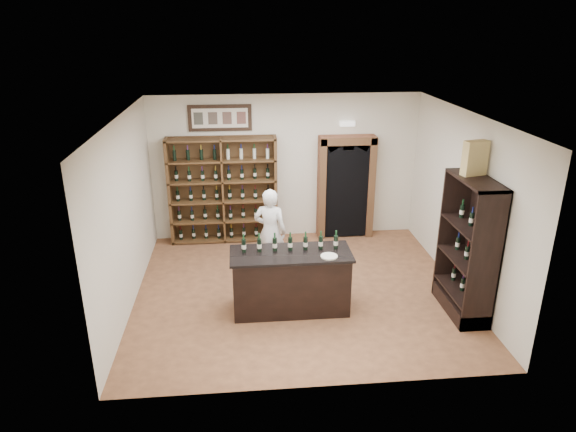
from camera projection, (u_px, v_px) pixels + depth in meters
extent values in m
plane|color=#8F5B39|center=(299.00, 290.00, 8.84)|extent=(5.50, 5.50, 0.00)
plane|color=white|center=(300.00, 116.00, 7.77)|extent=(5.50, 5.50, 0.00)
cube|color=beige|center=(285.00, 167.00, 10.63)|extent=(5.50, 0.04, 3.00)
cube|color=beige|center=(126.00, 214.00, 8.06)|extent=(0.04, 5.00, 3.00)
cube|color=beige|center=(463.00, 203.00, 8.55)|extent=(0.04, 5.00, 3.00)
cube|color=#4E321A|center=(223.00, 188.00, 10.63)|extent=(2.20, 0.02, 2.20)
cube|color=#4E321A|center=(170.00, 192.00, 10.37)|extent=(0.06, 0.38, 2.20)
cube|color=#4E321A|center=(275.00, 189.00, 10.56)|extent=(0.06, 0.38, 2.20)
cube|color=#4E321A|center=(223.00, 191.00, 10.46)|extent=(0.04, 0.38, 2.20)
cube|color=#4E321A|center=(225.00, 238.00, 10.84)|extent=(2.18, 0.38, 0.04)
cube|color=#4E321A|center=(224.00, 220.00, 10.69)|extent=(2.18, 0.38, 0.04)
cube|color=#4E321A|center=(224.00, 200.00, 10.54)|extent=(2.18, 0.38, 0.03)
cube|color=#4E321A|center=(223.00, 181.00, 10.39)|extent=(2.18, 0.38, 0.04)
cube|color=#4E321A|center=(222.00, 160.00, 10.24)|extent=(2.18, 0.38, 0.04)
cube|color=#4E321A|center=(221.00, 139.00, 10.09)|extent=(2.18, 0.38, 0.04)
cube|color=black|center=(220.00, 118.00, 10.11)|extent=(1.25, 0.04, 0.52)
cube|color=black|center=(345.00, 188.00, 10.75)|extent=(0.97, 0.29, 2.05)
cube|color=#9F673D|center=(321.00, 188.00, 10.68)|extent=(0.14, 0.35, 2.15)
cube|color=#9F673D|center=(370.00, 187.00, 10.77)|extent=(0.14, 0.35, 2.15)
cube|color=#9F673D|center=(348.00, 140.00, 10.36)|extent=(1.15, 0.35, 0.16)
cube|color=white|center=(347.00, 124.00, 10.35)|extent=(0.30, 0.10, 0.10)
cube|color=black|center=(291.00, 283.00, 8.10)|extent=(1.80, 0.70, 0.94)
cube|color=black|center=(291.00, 254.00, 7.92)|extent=(1.88, 0.78, 0.04)
cylinder|color=black|center=(244.00, 246.00, 7.90)|extent=(0.07, 0.07, 0.21)
cylinder|color=beige|center=(244.00, 247.00, 7.90)|extent=(0.07, 0.07, 0.07)
cylinder|color=#1A4F27|center=(243.00, 237.00, 7.85)|extent=(0.03, 0.03, 0.09)
cylinder|color=black|center=(259.00, 245.00, 7.92)|extent=(0.07, 0.07, 0.21)
cylinder|color=beige|center=(259.00, 246.00, 7.93)|extent=(0.07, 0.07, 0.07)
cylinder|color=#1A4F27|center=(259.00, 236.00, 7.87)|extent=(0.03, 0.03, 0.09)
cylinder|color=black|center=(275.00, 244.00, 7.94)|extent=(0.07, 0.07, 0.21)
cylinder|color=beige|center=(275.00, 245.00, 7.95)|extent=(0.07, 0.07, 0.07)
cylinder|color=#1A4F27|center=(275.00, 236.00, 7.89)|extent=(0.03, 0.03, 0.09)
cylinder|color=black|center=(290.00, 244.00, 7.96)|extent=(0.07, 0.07, 0.21)
cylinder|color=beige|center=(290.00, 245.00, 7.97)|extent=(0.07, 0.07, 0.07)
cylinder|color=#1A4F27|center=(290.00, 235.00, 7.91)|extent=(0.03, 0.03, 0.09)
cylinder|color=black|center=(305.00, 243.00, 7.98)|extent=(0.07, 0.07, 0.21)
cylinder|color=beige|center=(305.00, 244.00, 7.99)|extent=(0.07, 0.07, 0.07)
cylinder|color=#1A4F27|center=(306.00, 234.00, 7.93)|extent=(0.03, 0.03, 0.09)
cylinder|color=black|center=(321.00, 243.00, 8.01)|extent=(0.07, 0.07, 0.21)
cylinder|color=beige|center=(321.00, 244.00, 8.01)|extent=(0.07, 0.07, 0.07)
cylinder|color=#1A4F27|center=(321.00, 234.00, 7.95)|extent=(0.03, 0.03, 0.09)
cylinder|color=black|center=(336.00, 242.00, 8.03)|extent=(0.07, 0.07, 0.21)
cylinder|color=beige|center=(336.00, 243.00, 8.03)|extent=(0.07, 0.07, 0.07)
cylinder|color=#1A4F27|center=(336.00, 233.00, 7.97)|extent=(0.03, 0.03, 0.09)
cube|color=black|center=(482.00, 247.00, 7.86)|extent=(0.02, 1.20, 2.20)
cube|color=black|center=(485.00, 265.00, 7.30)|extent=(0.48, 0.04, 2.20)
cube|color=black|center=(453.00, 233.00, 8.38)|extent=(0.48, 0.04, 2.20)
cube|color=black|center=(477.00, 180.00, 7.45)|extent=(0.48, 1.20, 0.04)
cube|color=black|center=(460.00, 304.00, 8.19)|extent=(0.48, 1.20, 0.24)
cube|color=black|center=(462.00, 291.00, 8.10)|extent=(0.48, 1.16, 0.03)
cube|color=black|center=(466.00, 260.00, 7.91)|extent=(0.48, 1.16, 0.03)
cube|color=black|center=(471.00, 227.00, 7.71)|extent=(0.48, 1.16, 0.03)
imported|color=white|center=(270.00, 232.00, 9.17)|extent=(0.68, 0.54, 1.62)
cylinder|color=beige|center=(329.00, 256.00, 7.76)|extent=(0.26, 0.26, 0.02)
cube|color=tan|center=(475.00, 158.00, 7.54)|extent=(0.39, 0.23, 0.52)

